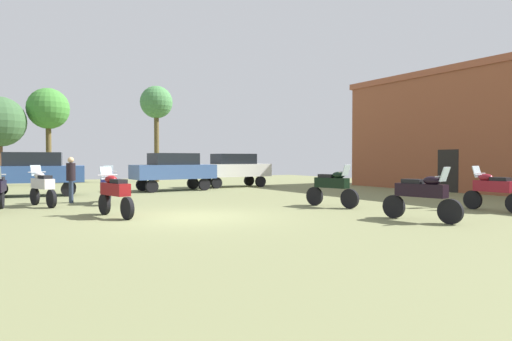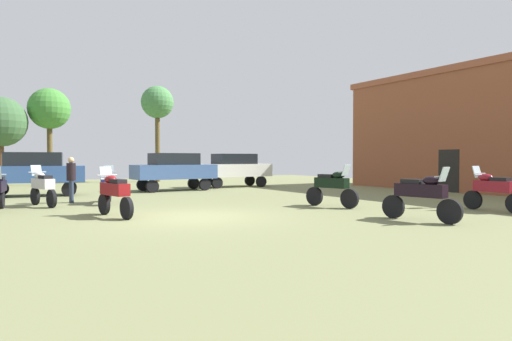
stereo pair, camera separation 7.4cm
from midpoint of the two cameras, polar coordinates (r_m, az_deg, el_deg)
The scene contains 13 objects.
ground_plane at distance 13.31m, azimuth -8.16°, elevation -5.95°, with size 44.00×52.00×0.02m.
motorcycle_1 at distance 16.02m, azimuth 9.60°, elevation -1.99°, with size 0.78×2.11×1.51m.
motorcycle_2 at distance 17.76m, azimuth -25.77°, elevation -1.83°, with size 0.79×2.06×1.48m.
motorcycle_3 at distance 13.04m, azimuth 20.29°, elevation -2.87°, with size 0.73×2.28×1.50m.
motorcycle_7 at distance 17.99m, azimuth -18.61°, elevation -1.74°, with size 0.84×2.06×1.46m.
motorcycle_8 at distance 16.42m, azimuth 27.91°, elevation -2.13°, with size 0.62×2.10×1.47m.
motorcycle_9 at distance 13.78m, azimuth -17.76°, elevation -2.68°, with size 0.71×2.13×1.47m.
car_2 at distance 24.13m, azimuth -10.60°, elevation 0.22°, with size 4.36×1.94×2.00m.
car_3 at distance 22.69m, azimuth -26.63°, elevation -0.01°, with size 4.54×2.49×2.00m.
car_5 at distance 26.86m, azimuth -2.97°, elevation 0.37°, with size 4.35×1.92×2.00m.
person_1 at distance 18.69m, azimuth -22.70°, elevation -0.66°, with size 0.34×0.34×1.78m.
tree_1 at distance 33.92m, azimuth -12.69°, elevation 8.28°, with size 2.37×2.37×7.05m.
tree_4 at distance 31.91m, azimuth -25.11°, elevation 7.06°, with size 2.62×2.62×6.25m.
Camera 1 is at (-5.19, -12.12, 1.75)m, focal length 31.27 mm.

